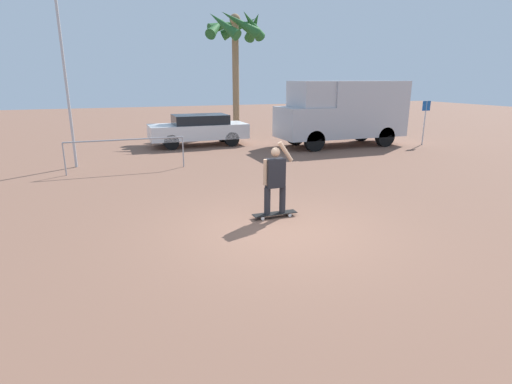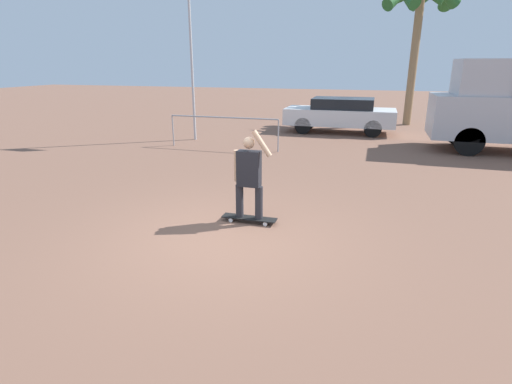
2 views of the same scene
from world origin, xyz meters
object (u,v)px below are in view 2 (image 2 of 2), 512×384
(parked_car_white, at_px, (340,114))
(flagpole, at_px, (193,31))
(skateboard, at_px, (249,218))
(person_skateboarder, at_px, (249,174))
(palm_tree_near_van, at_px, (422,0))

(parked_car_white, bearing_deg, flagpole, -147.38)
(skateboard, height_order, parked_car_white, parked_car_white)
(person_skateboarder, bearing_deg, skateboard, 0.00)
(palm_tree_near_van, bearing_deg, skateboard, -104.39)
(skateboard, distance_m, flagpole, 9.31)
(parked_car_white, bearing_deg, person_skateboarder, -93.48)
(parked_car_white, xyz_separation_m, flagpole, (-4.99, -3.20, 3.09))
(person_skateboarder, xyz_separation_m, palm_tree_near_van, (3.51, 13.67, 4.43))
(person_skateboarder, height_order, flagpole, flagpole)
(skateboard, distance_m, parked_car_white, 10.56)
(skateboard, bearing_deg, person_skateboarder, 180.00)
(person_skateboarder, distance_m, flagpole, 9.00)
(person_skateboarder, relative_size, palm_tree_near_van, 0.25)
(skateboard, xyz_separation_m, flagpole, (-4.36, 7.32, 3.77))
(skateboard, relative_size, person_skateboarder, 0.63)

